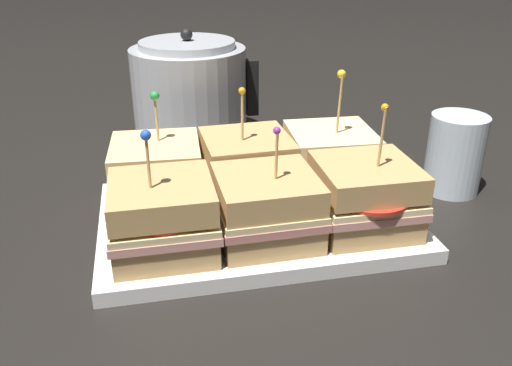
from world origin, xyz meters
TOP-DOWN VIEW (x-y plane):
  - ground_plane at (0.00, 0.00)m, footprint 6.00×6.00m
  - serving_platter at (0.00, 0.00)m, footprint 0.38×0.26m
  - sandwich_front_left at (-0.12, -0.06)m, footprint 0.12×0.12m
  - sandwich_front_center at (0.00, -0.06)m, footprint 0.12×0.12m
  - sandwich_front_right at (0.12, -0.06)m, footprint 0.12×0.12m
  - sandwich_back_left at (-0.12, 0.06)m, footprint 0.12×0.12m
  - sandwich_back_center at (0.00, 0.06)m, footprint 0.12×0.12m
  - sandwich_back_right at (0.11, 0.06)m, footprint 0.12×0.12m
  - kettle_steel at (-0.05, 0.33)m, footprint 0.22×0.19m
  - drinking_glass at (0.29, 0.05)m, footprint 0.08×0.08m

SIDE VIEW (x-z plane):
  - ground_plane at x=0.00m, z-range 0.00..0.00m
  - serving_platter at x=0.00m, z-range 0.00..0.02m
  - drinking_glass at x=0.29m, z-range 0.00..0.11m
  - sandwich_front_center at x=0.00m, z-range -0.01..0.12m
  - sandwich_back_center at x=0.00m, z-range -0.02..0.13m
  - sandwich_front_left at x=-0.12m, z-range -0.01..0.13m
  - sandwich_back_right at x=0.11m, z-range -0.02..0.14m
  - sandwich_front_right at x=0.12m, z-range -0.02..0.14m
  - sandwich_back_left at x=-0.12m, z-range -0.01..0.13m
  - kettle_steel at x=-0.05m, z-range -0.01..0.18m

